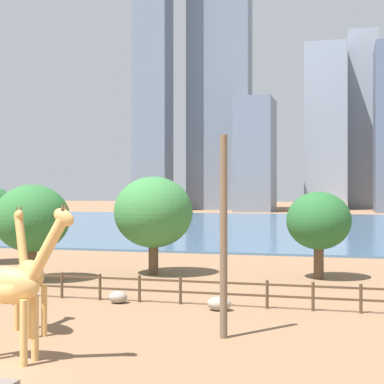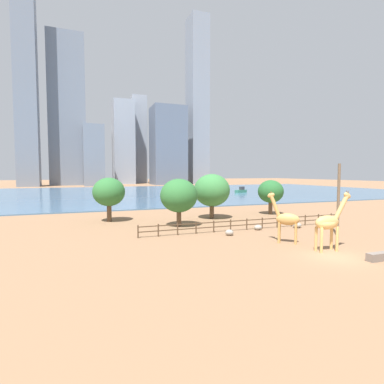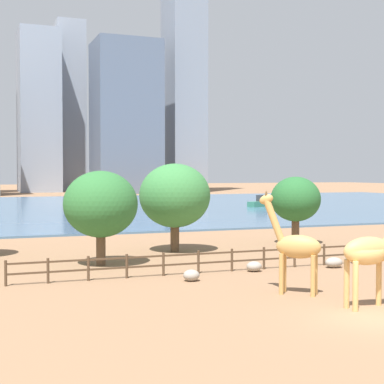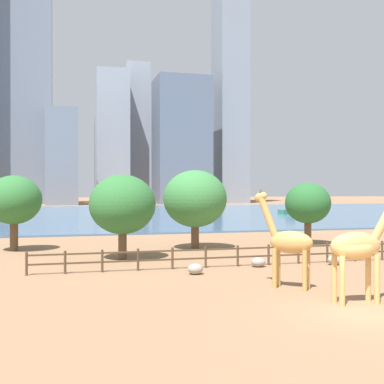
{
  "view_description": "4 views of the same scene",
  "coord_description": "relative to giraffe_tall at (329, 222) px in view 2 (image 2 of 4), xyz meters",
  "views": [
    {
      "loc": [
        11.19,
        -14.89,
        5.4
      ],
      "look_at": [
        -0.86,
        30.9,
        5.31
      ],
      "focal_mm": 55.0,
      "sensor_mm": 36.0,
      "label": 1
    },
    {
      "loc": [
        -18.21,
        -17.46,
        6.52
      ],
      "look_at": [
        -2.02,
        26.1,
        3.5
      ],
      "focal_mm": 28.0,
      "sensor_mm": 36.0,
      "label": 2
    },
    {
      "loc": [
        -14.75,
        -18.49,
        5.65
      ],
      "look_at": [
        3.07,
        27.95,
        4.03
      ],
      "focal_mm": 55.0,
      "sensor_mm": 36.0,
      "label": 3
    },
    {
      "loc": [
        -10.9,
        -16.01,
        4.76
      ],
      "look_at": [
        0.73,
        28.15,
        4.52
      ],
      "focal_mm": 45.0,
      "sensor_mm": 36.0,
      "label": 4
    }
  ],
  "objects": [
    {
      "name": "utility_pole",
      "position": [
        5.82,
        4.63,
        1.31
      ],
      "size": [
        0.28,
        0.28,
        7.45
      ],
      "primitive_type": "cylinder",
      "color": "brown",
      "rests_on": "ground"
    },
    {
      "name": "boulder_near_fence",
      "position": [
        -4.86,
        8.4,
        -2.11
      ],
      "size": [
        0.87,
        0.8,
        0.6
      ],
      "primitive_type": "ellipsoid",
      "color": "gray",
      "rests_on": "ground"
    },
    {
      "name": "giraffe_companion",
      "position": [
        -1.55,
        3.59,
        -0.17
      ],
      "size": [
        2.59,
        2.46,
        4.82
      ],
      "rotation": [
        0.0,
        0.0,
        2.4
      ],
      "color": "tan",
      "rests_on": "ground"
    },
    {
      "name": "ground_plane",
      "position": [
        -1.01,
        78.4,
        -2.41
      ],
      "size": [
        400.0,
        400.0,
        0.0
      ],
      "primitive_type": "plane",
      "color": "#8C6647"
    },
    {
      "name": "harbor_water",
      "position": [
        -1.01,
        75.4,
        -2.31
      ],
      "size": [
        180.0,
        86.0,
        0.2
      ],
      "primitive_type": "cube",
      "color": "#476B8C",
      "rests_on": "ground"
    },
    {
      "name": "enclosure_fence",
      "position": [
        -1.27,
        10.4,
        -1.65
      ],
      "size": [
        26.12,
        0.14,
        1.3
      ],
      "color": "#4C3826",
      "rests_on": "ground"
    },
    {
      "name": "skyline_tower_short",
      "position": [
        14.98,
        167.4,
        24.19
      ],
      "size": [
        8.81,
        9.45,
        53.21
      ],
      "primitive_type": "cube",
      "color": "#939EAD",
      "rests_on": "ground"
    },
    {
      "name": "skyline_block_central",
      "position": [
        4.42,
        159.41,
        21.43
      ],
      "size": [
        11.69,
        14.47,
        47.68
      ],
      "primitive_type": "cube",
      "color": "#939EAD",
      "rests_on": "ground"
    },
    {
      "name": "feeding_trough",
      "position": [
        1.25,
        -3.47,
        -2.11
      ],
      "size": [
        1.8,
        0.6,
        0.6
      ],
      "primitive_type": "cube",
      "color": "#72665B",
      "rests_on": "ground"
    },
    {
      "name": "boulder_by_pole",
      "position": [
        4.63,
        9.42,
        -2.1
      ],
      "size": [
        1.09,
        0.82,
        0.62
      ],
      "primitive_type": "ellipsoid",
      "color": "gray",
      "rests_on": "ground"
    },
    {
      "name": "tree_left_large",
      "position": [
        -15.78,
        21.87,
        1.52
      ],
      "size": [
        4.22,
        4.22,
        5.86
      ],
      "color": "brown",
      "rests_on": "ground"
    },
    {
      "name": "giraffe_tall",
      "position": [
        0.0,
        0.0,
        0.0
      ],
      "size": [
        3.6,
        1.0,
        5.04
      ],
      "rotation": [
        0.0,
        0.0,
        6.24
      ],
      "color": "tan",
      "rests_on": "ground"
    },
    {
      "name": "skyline_block_left",
      "position": [
        -13.01,
        137.21,
        12.41
      ],
      "size": [
        9.69,
        13.63,
        29.64
      ],
      "primitive_type": "cube",
      "color": "slate",
      "rests_on": "ground"
    },
    {
      "name": "boulder_small",
      "position": [
        -0.44,
        9.89,
        -2.12
      ],
      "size": [
        0.9,
        0.78,
        0.58
      ],
      "primitive_type": "ellipsoid",
      "color": "gray",
      "rests_on": "ground"
    },
    {
      "name": "tree_right_tall",
      "position": [
        8.54,
        20.32,
        1.13
      ],
      "size": [
        3.95,
        3.95,
        5.35
      ],
      "color": "brown",
      "rests_on": "ground"
    },
    {
      "name": "skyline_tower_needle",
      "position": [
        25.91,
        139.98,
        18.66
      ],
      "size": [
        17.72,
        15.61,
        42.14
      ],
      "primitive_type": "cube",
      "color": "slate",
      "rests_on": "ground"
    },
    {
      "name": "skyline_block_right",
      "position": [
        45.07,
        145.13,
        45.07
      ],
      "size": [
        10.24,
        13.19,
        94.97
      ],
      "primitive_type": "cube",
      "color": "gray",
      "rests_on": "ground"
    },
    {
      "name": "boat_ferry",
      "position": [
        28.37,
        64.32,
        -1.58
      ],
      "size": [
        4.54,
        3.04,
        1.88
      ],
      "rotation": [
        0.0,
        0.0,
        3.53
      ],
      "color": "#337259",
      "rests_on": "harbor_water"
    },
    {
      "name": "tree_center_broad",
      "position": [
        -1.88,
        19.53,
        1.6
      ],
      "size": [
        5.09,
        5.09,
        6.32
      ],
      "color": "brown",
      "rests_on": "ground"
    },
    {
      "name": "skyline_block_wide",
      "position": [
        -25.1,
        148.65,
        36.07
      ],
      "size": [
        17.79,
        8.02,
        76.97
      ],
      "primitive_type": "cube",
      "color": "slate",
      "rests_on": "ground"
    },
    {
      "name": "skyline_tower_glass",
      "position": [
        -41.89,
        138.56,
        49.1
      ],
      "size": [
        9.48,
        8.39,
        103.02
      ],
      "primitive_type": "cube",
      "color": "slate",
      "rests_on": "ground"
    },
    {
      "name": "tree_left_small",
      "position": [
        -8.16,
        15.27,
        1.32
      ],
      "size": [
        4.52,
        4.52,
        5.78
      ],
      "color": "brown",
      "rests_on": "ground"
    }
  ]
}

